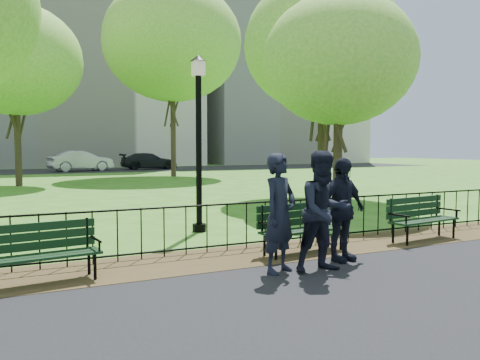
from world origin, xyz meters
name	(u,v)px	position (x,y,z in m)	size (l,w,h in m)	color
ground	(316,274)	(0.00, 0.00, 0.00)	(120.00, 120.00, 0.00)	#32681B
dirt_strip	(268,253)	(0.00, 1.50, 0.01)	(60.00, 1.60, 0.01)	#382916
far_street	(74,171)	(0.00, 35.00, 0.01)	(70.00, 9.00, 0.01)	black
iron_fence	(256,222)	(0.00, 2.00, 0.50)	(24.06, 0.06, 1.00)	black
apartment_mid	(77,26)	(2.00, 48.00, 15.00)	(24.00, 15.00, 30.00)	beige
apartment_east	(272,70)	(26.00, 48.00, 12.00)	(20.00, 15.00, 24.00)	beige
park_bench_main	(292,222)	(0.32, 1.22, 0.59)	(1.77, 0.72, 0.98)	black
park_bench_left_a	(38,247)	(-3.84, 1.21, 0.53)	(1.69, 0.71, 0.93)	black
park_bench_right_a	(420,214)	(3.44, 1.24, 0.56)	(1.76, 0.72, 0.97)	black
lamppost	(199,137)	(-0.36, 4.14, 2.17)	(0.36, 0.36, 3.98)	black
tree_near_e	(339,60)	(5.18, 6.35, 4.67)	(4.83, 4.83, 6.74)	#2D2116
tree_mid_e	(323,45)	(6.38, 8.94, 5.75)	(5.94, 5.94, 8.28)	#2D2116
tree_far_c	(15,60)	(-4.09, 19.94, 6.23)	(6.44, 6.44, 8.97)	#2D2116
tree_far_e	(172,42)	(5.23, 24.16, 8.78)	(9.07, 9.07, 12.63)	#2D2116
person_left	(280,213)	(-0.48, 0.28, 0.93)	(0.67, 0.44, 1.83)	black
person_mid	(324,211)	(0.17, 0.04, 0.95)	(0.91, 0.47, 1.87)	black
person_right	(341,209)	(0.82, 0.47, 0.88)	(1.02, 0.42, 1.75)	black
sedan_silver	(81,161)	(0.45, 33.74, 0.83)	(1.74, 4.98, 1.64)	#A6A7AD
sedan_dark	(149,161)	(6.24, 34.58, 0.72)	(1.99, 4.90, 1.42)	black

